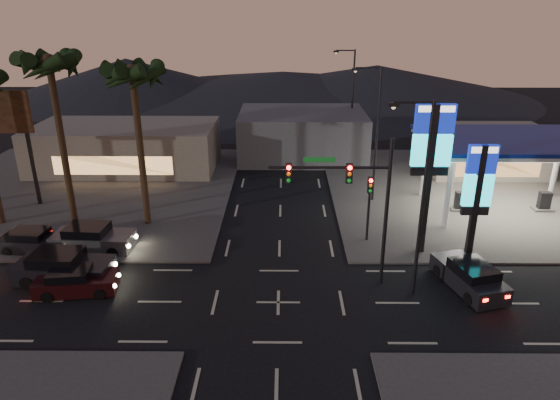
{
  "coord_description": "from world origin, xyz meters",
  "views": [
    {
      "loc": [
        0.28,
        -21.48,
        14.0
      ],
      "look_at": [
        0.03,
        6.49,
        3.0
      ],
      "focal_mm": 32.0,
      "sensor_mm": 36.0,
      "label": 1
    }
  ],
  "objects_px": {
    "suv_station": "(470,276)",
    "traffic_signal_mast": "(353,192)",
    "pylon_sign_short": "(478,186)",
    "car_lane_a_mid": "(75,282)",
    "car_lane_a_front": "(63,268)",
    "car_lane_b_mid": "(34,242)",
    "gas_station": "(513,143)",
    "car_lane_b_front": "(92,239)",
    "pylon_sign_tall": "(431,150)"
  },
  "relations": [
    {
      "from": "pylon_sign_short",
      "to": "car_lane_a_mid",
      "type": "relative_size",
      "value": 1.63
    },
    {
      "from": "car_lane_a_mid",
      "to": "suv_station",
      "type": "height_order",
      "value": "suv_station"
    },
    {
      "from": "car_lane_a_mid",
      "to": "suv_station",
      "type": "distance_m",
      "value": 20.55
    },
    {
      "from": "pylon_sign_short",
      "to": "car_lane_a_mid",
      "type": "distance_m",
      "value": 22.2
    },
    {
      "from": "traffic_signal_mast",
      "to": "car_lane_b_mid",
      "type": "distance_m",
      "value": 19.48
    },
    {
      "from": "traffic_signal_mast",
      "to": "suv_station",
      "type": "height_order",
      "value": "traffic_signal_mast"
    },
    {
      "from": "gas_station",
      "to": "pylon_sign_short",
      "type": "xyz_separation_m",
      "value": [
        -5.0,
        -7.5,
        -0.42
      ]
    },
    {
      "from": "traffic_signal_mast",
      "to": "gas_station",
      "type": "bearing_deg",
      "value": 39.28
    },
    {
      "from": "pylon_sign_short",
      "to": "gas_station",
      "type": "bearing_deg",
      "value": 56.31
    },
    {
      "from": "gas_station",
      "to": "traffic_signal_mast",
      "type": "distance_m",
      "value": 15.82
    },
    {
      "from": "pylon_sign_tall",
      "to": "car_lane_a_mid",
      "type": "height_order",
      "value": "pylon_sign_tall"
    },
    {
      "from": "gas_station",
      "to": "car_lane_a_mid",
      "type": "xyz_separation_m",
      "value": [
        -26.52,
        -11.13,
        -4.45
      ]
    },
    {
      "from": "gas_station",
      "to": "car_lane_b_front",
      "type": "relative_size",
      "value": 2.42
    },
    {
      "from": "car_lane_b_mid",
      "to": "gas_station",
      "type": "bearing_deg",
      "value": 11.92
    },
    {
      "from": "car_lane_a_mid",
      "to": "car_lane_b_mid",
      "type": "xyz_separation_m",
      "value": [
        -4.33,
        4.62,
        0.01
      ]
    },
    {
      "from": "traffic_signal_mast",
      "to": "car_lane_b_front",
      "type": "distance_m",
      "value": 16.2
    },
    {
      "from": "pylon_sign_tall",
      "to": "car_lane_a_mid",
      "type": "relative_size",
      "value": 2.1
    },
    {
      "from": "gas_station",
      "to": "car_lane_a_front",
      "type": "bearing_deg",
      "value": -160.21
    },
    {
      "from": "suv_station",
      "to": "pylon_sign_short",
      "type": "bearing_deg",
      "value": 72.17
    },
    {
      "from": "traffic_signal_mast",
      "to": "suv_station",
      "type": "bearing_deg",
      "value": -4.9
    },
    {
      "from": "car_lane_a_front",
      "to": "car_lane_b_front",
      "type": "height_order",
      "value": "car_lane_a_front"
    },
    {
      "from": "pylon_sign_short",
      "to": "car_lane_a_mid",
      "type": "xyz_separation_m",
      "value": [
        -21.52,
        -3.63,
        -4.03
      ]
    },
    {
      "from": "car_lane_a_front",
      "to": "car_lane_b_mid",
      "type": "distance_m",
      "value": 4.71
    },
    {
      "from": "car_lane_a_mid",
      "to": "car_lane_b_front",
      "type": "distance_m",
      "value": 4.9
    },
    {
      "from": "car_lane_a_front",
      "to": "car_lane_a_mid",
      "type": "relative_size",
      "value": 1.23
    },
    {
      "from": "pylon_sign_short",
      "to": "traffic_signal_mast",
      "type": "height_order",
      "value": "traffic_signal_mast"
    },
    {
      "from": "gas_station",
      "to": "car_lane_b_front",
      "type": "xyz_separation_m",
      "value": [
        -27.37,
        -6.31,
        -4.33
      ]
    },
    {
      "from": "car_lane_a_front",
      "to": "car_lane_b_front",
      "type": "relative_size",
      "value": 1.05
    },
    {
      "from": "car_lane_a_front",
      "to": "car_lane_b_front",
      "type": "bearing_deg",
      "value": 85.75
    },
    {
      "from": "car_lane_b_mid",
      "to": "car_lane_b_front",
      "type": "bearing_deg",
      "value": 3.35
    },
    {
      "from": "suv_station",
      "to": "gas_station",
      "type": "bearing_deg",
      "value": 60.45
    },
    {
      "from": "suv_station",
      "to": "car_lane_b_mid",
      "type": "bearing_deg",
      "value": 170.78
    },
    {
      "from": "pylon_sign_tall",
      "to": "car_lane_b_front",
      "type": "height_order",
      "value": "pylon_sign_tall"
    },
    {
      "from": "car_lane_a_front",
      "to": "traffic_signal_mast",
      "type": "bearing_deg",
      "value": -0.25
    },
    {
      "from": "gas_station",
      "to": "car_lane_a_front",
      "type": "xyz_separation_m",
      "value": [
        -27.64,
        -9.94,
        -4.3
      ]
    },
    {
      "from": "car_lane_b_mid",
      "to": "pylon_sign_tall",
      "type": "bearing_deg",
      "value": 0.03
    },
    {
      "from": "pylon_sign_tall",
      "to": "car_lane_b_front",
      "type": "distance_m",
      "value": 20.65
    },
    {
      "from": "pylon_sign_short",
      "to": "car_lane_a_front",
      "type": "xyz_separation_m",
      "value": [
        -22.64,
        -2.44,
        -3.87
      ]
    },
    {
      "from": "pylon_sign_tall",
      "to": "car_lane_b_front",
      "type": "relative_size",
      "value": 1.79
    },
    {
      "from": "pylon_sign_short",
      "to": "car_lane_a_front",
      "type": "relative_size",
      "value": 1.32
    },
    {
      "from": "car_lane_a_mid",
      "to": "car_lane_b_front",
      "type": "relative_size",
      "value": 0.85
    },
    {
      "from": "gas_station",
      "to": "traffic_signal_mast",
      "type": "height_order",
      "value": "traffic_signal_mast"
    },
    {
      "from": "suv_station",
      "to": "traffic_signal_mast",
      "type": "bearing_deg",
      "value": 175.1
    },
    {
      "from": "pylon_sign_tall",
      "to": "car_lane_a_front",
      "type": "height_order",
      "value": "pylon_sign_tall"
    },
    {
      "from": "gas_station",
      "to": "traffic_signal_mast",
      "type": "xyz_separation_m",
      "value": [
        -12.24,
        -10.01,
        0.15
      ]
    },
    {
      "from": "suv_station",
      "to": "pylon_sign_tall",
      "type": "bearing_deg",
      "value": 110.57
    },
    {
      "from": "car_lane_a_front",
      "to": "car_lane_a_mid",
      "type": "bearing_deg",
      "value": -46.95
    },
    {
      "from": "car_lane_a_mid",
      "to": "car_lane_b_mid",
      "type": "bearing_deg",
      "value": 133.11
    },
    {
      "from": "car_lane_a_mid",
      "to": "car_lane_b_mid",
      "type": "relative_size",
      "value": 0.99
    },
    {
      "from": "traffic_signal_mast",
      "to": "car_lane_b_front",
      "type": "height_order",
      "value": "traffic_signal_mast"
    }
  ]
}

